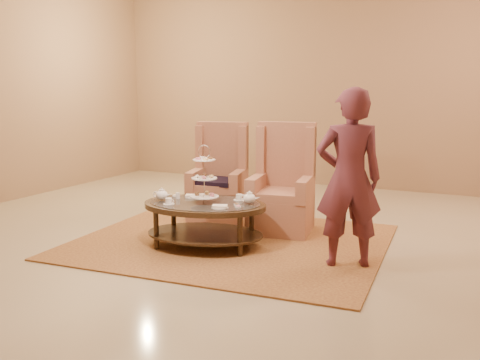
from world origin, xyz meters
The scene contains 8 objects.
ground centered at (0.00, 0.00, 0.00)m, with size 8.00×8.00×0.00m, color tan.
ceiling centered at (0.00, 0.00, 0.00)m, with size 8.00×8.00×0.02m, color beige.
wall_back centered at (0.00, 4.00, 1.75)m, with size 8.00×0.04×3.50m, color #957251.
rug centered at (-0.03, 0.15, 0.01)m, with size 3.40×2.88×0.02m.
tea_table centered at (-0.19, -0.15, 0.40)m, with size 1.44×1.11×1.10m.
armchair_left centered at (-0.64, 1.07, 0.42)m, with size 0.81×0.82×1.24m.
armchair_right centered at (0.31, 0.84, 0.43)m, with size 0.79×0.81×1.28m.
person centered at (1.31, -0.11, 0.84)m, with size 0.73×0.62×1.68m.
Camera 1 is at (2.46, -4.95, 1.67)m, focal length 40.00 mm.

